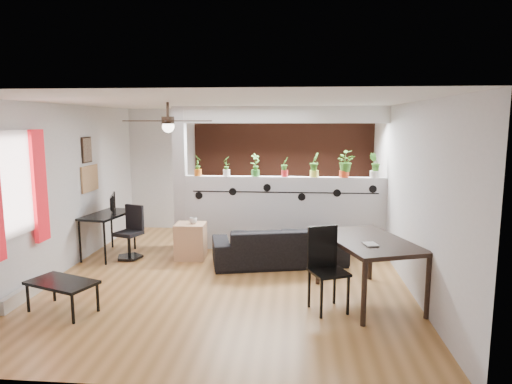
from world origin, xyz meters
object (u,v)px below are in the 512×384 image
(potted_plant_0, at_px, (198,164))
(office_chair, at_px, (131,236))
(potted_plant_1, at_px, (226,165))
(potted_plant_5, at_px, (344,163))
(folding_chair, at_px, (325,261))
(cup, at_px, (193,221))
(sofa, at_px, (279,246))
(coffee_table, at_px, (62,284))
(potted_plant_4, at_px, (314,164))
(potted_plant_3, at_px, (285,166))
(computer_desk, at_px, (108,218))
(potted_plant_2, at_px, (255,164))
(potted_plant_6, at_px, (375,165))
(ceiling_fan, at_px, (168,123))
(dining_table, at_px, (369,246))
(cube_shelf, at_px, (191,241))

(potted_plant_0, xyz_separation_m, office_chair, (-1.02, -0.76, -1.16))
(potted_plant_1, bearing_deg, potted_plant_5, 0.00)
(folding_chair, bearing_deg, cup, 137.63)
(potted_plant_1, height_order, sofa, potted_plant_1)
(coffee_table, bearing_deg, potted_plant_4, 43.46)
(potted_plant_5, bearing_deg, sofa, -142.59)
(potted_plant_3, relative_size, coffee_table, 0.37)
(computer_desk, relative_size, folding_chair, 1.07)
(sofa, height_order, folding_chair, folding_chair)
(potted_plant_2, bearing_deg, potted_plant_0, 180.00)
(potted_plant_1, distance_m, sofa, 1.81)
(potted_plant_4, distance_m, cup, 2.35)
(potted_plant_3, distance_m, sofa, 1.50)
(potted_plant_5, relative_size, office_chair, 0.53)
(potted_plant_1, distance_m, potted_plant_4, 1.58)
(potted_plant_0, relative_size, potted_plant_3, 1.09)
(potted_plant_0, relative_size, folding_chair, 0.37)
(potted_plant_1, xyz_separation_m, potted_plant_6, (2.63, -0.00, 0.03))
(potted_plant_3, relative_size, cup, 2.73)
(potted_plant_5, height_order, office_chair, potted_plant_5)
(ceiling_fan, distance_m, potted_plant_2, 2.22)
(potted_plant_1, bearing_deg, dining_table, -45.90)
(potted_plant_6, distance_m, cup, 3.31)
(potted_plant_3, xyz_separation_m, folding_chair, (0.58, -2.61, -0.92))
(potted_plant_4, relative_size, potted_plant_5, 0.92)
(folding_chair, distance_m, coffee_table, 3.27)
(potted_plant_0, xyz_separation_m, potted_plant_5, (2.63, 0.00, 0.04))
(ceiling_fan, relative_size, potted_plant_3, 3.35)
(potted_plant_0, bearing_deg, dining_table, -39.81)
(potted_plant_0, distance_m, potted_plant_2, 1.05)
(potted_plant_0, height_order, cup, potted_plant_0)
(potted_plant_0, bearing_deg, sofa, -29.22)
(potted_plant_4, relative_size, coffee_table, 0.46)
(sofa, relative_size, office_chair, 2.30)
(ceiling_fan, relative_size, potted_plant_6, 2.73)
(cup, relative_size, computer_desk, 0.12)
(potted_plant_1, height_order, office_chair, potted_plant_1)
(potted_plant_2, bearing_deg, computer_desk, -165.63)
(potted_plant_1, xyz_separation_m, dining_table, (2.21, -2.28, -0.82))
(dining_table, bearing_deg, potted_plant_2, 126.43)
(sofa, bearing_deg, potted_plant_1, -53.40)
(cube_shelf, relative_size, folding_chair, 0.59)
(potted_plant_1, relative_size, computer_desk, 0.33)
(potted_plant_5, distance_m, cup, 2.83)
(potted_plant_0, bearing_deg, potted_plant_6, -0.00)
(potted_plant_0, xyz_separation_m, coffee_table, (-1.07, -3.01, -1.21))
(potted_plant_4, bearing_deg, potted_plant_3, 180.00)
(folding_chair, bearing_deg, potted_plant_3, 102.54)
(potted_plant_6, xyz_separation_m, computer_desk, (-4.63, -0.65, -0.90))
(sofa, distance_m, office_chair, 2.55)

